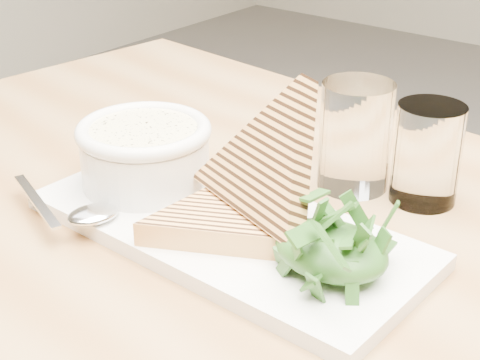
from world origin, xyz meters
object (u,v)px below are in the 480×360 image
Objects in this scene: glass_near at (355,136)px; glass_far at (427,154)px; platter at (226,229)px; soup_bowl at (145,160)px; table_top at (254,306)px.

glass_near reaches higher than glass_far.
platter is 0.17m from glass_near.
platter is 0.12m from soup_bowl.
platter is 0.21m from glass_far.
platter is at bearing -102.84° from glass_near.
platter is at bearing -121.37° from glass_far.
platter reaches higher than table_top.
table_top is 0.22m from glass_near.
table_top is at bearing -100.23° from glass_far.
glass_near is at bearing 98.45° from table_top.
platter is at bearing -6.02° from soup_bowl.
table_top is 0.20m from soup_bowl.
glass_far is (0.11, 0.18, 0.04)m from platter.
soup_bowl reaches higher than table_top.
table_top is at bearing -34.40° from platter.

